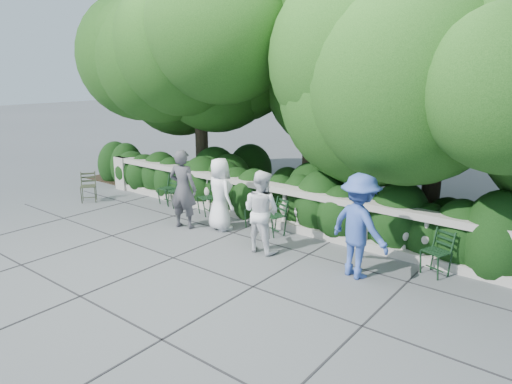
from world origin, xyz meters
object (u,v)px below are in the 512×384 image
Objects in this scene: chair_c at (203,215)px; person_businessman at (220,194)px; person_casual_man at (261,211)px; person_older_blue at (359,226)px; chair_b at (171,207)px; chair_a at (164,205)px; chair_f at (429,277)px; person_woman_grey at (183,189)px; chair_weathered at (89,203)px; chair_d at (253,229)px; chair_e at (269,236)px.

chair_c is 0.50× the size of person_businessman.
person_older_blue is at bearing -176.66° from person_casual_man.
person_businessman reaches higher than chair_b.
chair_a is 1.00× the size of chair_b.
chair_f is 0.46× the size of person_woman_grey.
chair_f is 1.00× the size of chair_weathered.
chair_c is at bearing 164.66° from chair_d.
person_older_blue is (6.08, -0.80, 0.93)m from chair_a.
chair_c is 1.41m from person_businessman.
person_woman_grey is at bearing 49.16° from person_businessman.
chair_e is at bearing -42.17° from chair_weathered.
chair_c is 0.50× the size of person_casual_man.
person_casual_man reaches higher than chair_c.
chair_b is 1.17m from chair_c.
person_older_blue reaches higher than chair_d.
chair_a and chair_weathered have the same top height.
chair_e is 2.69m from person_older_blue.
person_casual_man is at bearing 19.94° from person_older_blue.
chair_c is 0.45× the size of person_older_blue.
chair_f is at bearing -45.56° from chair_weathered.
chair_weathered is (-2.09, -1.11, 0.00)m from chair_b.
person_older_blue is at bearing -30.18° from chair_d.
chair_d is 1.86m from person_woman_grey.
chair_e is (0.56, -0.14, 0.00)m from chair_d.
chair_a is 7.12m from chair_f.
chair_d is (3.08, 0.01, 0.00)m from chair_a.
chair_b is 0.46× the size of person_woman_grey.
chair_weathered is at bearing -144.91° from chair_a.
chair_c is at bearing 3.85° from chair_a.
chair_b is at bearing -47.27° from person_woman_grey.
person_woman_grey reaches higher than chair_c.
chair_e is 2.25m from person_woman_grey.
person_businessman is (2.48, -0.45, 0.83)m from chair_a.
chair_c is 2.86m from person_casual_man.
chair_b is 0.50× the size of person_businessman.
person_woman_grey is (-1.35, -0.89, 0.92)m from chair_d.
chair_a is at bearing 8.59° from person_businessman.
chair_b is 1.00× the size of chair_c.
chair_e is at bearing 1.59° from person_older_blue.
chair_b and chair_weathered have the same top height.
chair_weathered is 3.69m from person_woman_grey.
person_businessman is at bearing -145.90° from chair_e.
person_casual_man is (5.84, 0.22, 0.83)m from chair_weathered.
chair_b is 1.94m from person_woman_grey.
chair_f is 0.50× the size of person_casual_man.
chair_d is 0.50× the size of person_casual_man.
person_older_blue reaches higher than chair_e.
person_woman_grey reaches higher than chair_e.
person_businessman is 3.62m from person_older_blue.
chair_b is 2.40m from person_businessman.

